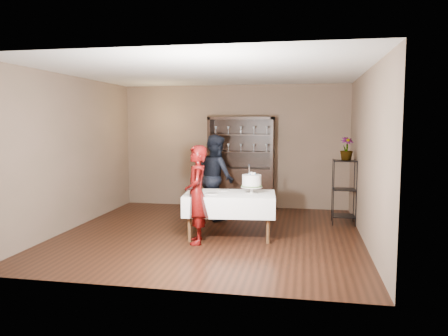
{
  "coord_description": "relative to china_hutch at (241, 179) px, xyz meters",
  "views": [
    {
      "loc": [
        1.56,
        -7.06,
        1.89
      ],
      "look_at": [
        0.22,
        0.1,
        1.12
      ],
      "focal_mm": 35.0,
      "sensor_mm": 36.0,
      "label": 1
    }
  ],
  "objects": [
    {
      "name": "man",
      "position": [
        -0.34,
        -1.08,
        0.16
      ],
      "size": [
        0.99,
        1.02,
        1.65
      ],
      "primitive_type": "imported",
      "rotation": [
        0.0,
        0.0,
        2.22
      ],
      "color": "black",
      "rests_on": "floor"
    },
    {
      "name": "wall_left",
      "position": [
        -2.7,
        -2.25,
        0.69
      ],
      "size": [
        0.02,
        5.0,
        2.7
      ],
      "primitive_type": "cube",
      "color": "brown",
      "rests_on": "floor"
    },
    {
      "name": "china_hutch",
      "position": [
        0.0,
        0.0,
        0.0
      ],
      "size": [
        1.4,
        0.48,
        2.0
      ],
      "color": "black",
      "rests_on": "floor"
    },
    {
      "name": "potted_plant",
      "position": [
        2.1,
        -1.04,
        0.74
      ],
      "size": [
        0.31,
        0.31,
        0.43
      ],
      "primitive_type": "imported",
      "rotation": [
        0.0,
        0.0,
        0.38
      ],
      "color": "#3F602E",
      "rests_on": "plant_etagere"
    },
    {
      "name": "plate_near",
      "position": [
        -0.12,
        -2.51,
        0.07
      ],
      "size": [
        0.28,
        0.28,
        0.01
      ],
      "primitive_type": "cylinder",
      "rotation": [
        0.0,
        0.0,
        -0.35
      ],
      "color": "beige",
      "rests_on": "cake_table"
    },
    {
      "name": "woman",
      "position": [
        -0.29,
        -2.82,
        0.1
      ],
      "size": [
        0.5,
        0.64,
        1.53
      ],
      "primitive_type": "imported",
      "rotation": [
        0.0,
        0.0,
        -1.3
      ],
      "color": "#390505",
      "rests_on": "floor"
    },
    {
      "name": "cake_table",
      "position": [
        0.16,
        -2.37,
        -0.11
      ],
      "size": [
        1.54,
        1.04,
        0.73
      ],
      "rotation": [
        0.0,
        0.0,
        0.09
      ],
      "color": "white",
      "rests_on": "floor"
    },
    {
      "name": "back_wall",
      "position": [
        -0.2,
        0.25,
        0.69
      ],
      "size": [
        5.0,
        0.02,
        2.7
      ],
      "primitive_type": "cube",
      "color": "brown",
      "rests_on": "floor"
    },
    {
      "name": "plate_far",
      "position": [
        0.02,
        -2.12,
        0.07
      ],
      "size": [
        0.23,
        0.23,
        0.01
      ],
      "primitive_type": "cylinder",
      "rotation": [
        0.0,
        0.0,
        -0.37
      ],
      "color": "beige",
      "rests_on": "cake_table"
    },
    {
      "name": "wall_right",
      "position": [
        2.3,
        -2.25,
        0.69
      ],
      "size": [
        0.02,
        5.0,
        2.7
      ],
      "primitive_type": "cube",
      "color": "brown",
      "rests_on": "floor"
    },
    {
      "name": "ceiling",
      "position": [
        -0.2,
        -2.25,
        2.04
      ],
      "size": [
        5.0,
        5.0,
        0.0
      ],
      "primitive_type": "plane",
      "rotation": [
        3.14,
        0.0,
        0.0
      ],
      "color": "silver",
      "rests_on": "back_wall"
    },
    {
      "name": "cake",
      "position": [
        0.51,
        -2.31,
        0.26
      ],
      "size": [
        0.4,
        0.4,
        0.48
      ],
      "rotation": [
        0.0,
        0.0,
        -0.37
      ],
      "color": "beige",
      "rests_on": "cake_table"
    },
    {
      "name": "plant_etagere",
      "position": [
        2.08,
        -1.05,
        -0.01
      ],
      "size": [
        0.42,
        0.42,
        1.2
      ],
      "color": "black",
      "rests_on": "floor"
    },
    {
      "name": "floor",
      "position": [
        -0.2,
        -2.25,
        -0.66
      ],
      "size": [
        5.0,
        5.0,
        0.0
      ],
      "primitive_type": "plane",
      "color": "black",
      "rests_on": "ground"
    }
  ]
}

